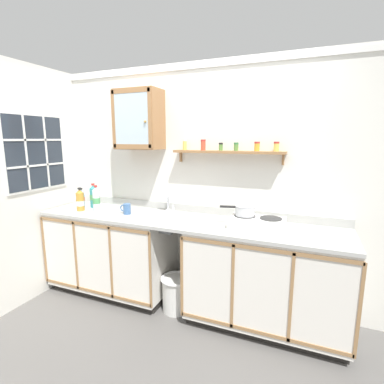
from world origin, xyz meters
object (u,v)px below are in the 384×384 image
(hot_plate_stove, at_px, (257,223))
(trash_bin, at_px, (176,293))
(sink, at_px, (161,218))
(wall_cabinet, at_px, (139,120))
(saucepan, at_px, (245,210))
(bottle_juice_amber_1, at_px, (80,201))
(mug, at_px, (127,209))
(bottle_detergent_teal_3, at_px, (94,196))
(bottle_water_clear_2, at_px, (96,199))
(bottle_water_blue_0, at_px, (82,199))

(hot_plate_stove, xyz_separation_m, trash_bin, (-0.74, -0.09, -0.78))
(sink, height_order, wall_cabinet, wall_cabinet)
(hot_plate_stove, relative_size, saucepan, 1.52)
(saucepan, relative_size, trash_bin, 0.89)
(trash_bin, bearing_deg, bottle_juice_amber_1, -179.37)
(mug, relative_size, wall_cabinet, 0.20)
(sink, relative_size, saucepan, 1.57)
(mug, bearing_deg, bottle_juice_amber_1, -173.31)
(saucepan, height_order, mug, saucepan)
(sink, bearing_deg, mug, -168.45)
(bottle_detergent_teal_3, distance_m, mug, 0.54)
(saucepan, bearing_deg, hot_plate_stove, -9.49)
(hot_plate_stove, distance_m, bottle_detergent_teal_3, 1.85)
(bottle_water_clear_2, height_order, trash_bin, bottle_water_clear_2)
(hot_plate_stove, bearing_deg, trash_bin, -172.86)
(saucepan, xyz_separation_m, bottle_juice_amber_1, (-1.76, -0.13, -0.03))
(saucepan, relative_size, bottle_water_clear_2, 1.12)
(bottle_water_blue_0, relative_size, trash_bin, 0.65)
(sink, distance_m, mug, 0.37)
(bottle_water_blue_0, distance_m, mug, 0.64)
(bottle_water_blue_0, distance_m, bottle_water_clear_2, 0.25)
(sink, distance_m, wall_cabinet, 1.03)
(mug, bearing_deg, bottle_detergent_teal_3, 167.89)
(bottle_water_clear_2, bearing_deg, wall_cabinet, 22.68)
(bottle_water_clear_2, height_order, mug, bottle_water_clear_2)
(bottle_water_blue_0, xyz_separation_m, bottle_detergent_teal_3, (0.12, 0.06, 0.02))
(sink, xyz_separation_m, wall_cabinet, (-0.30, 0.12, 0.98))
(sink, bearing_deg, bottle_detergent_teal_3, 177.45)
(bottle_water_blue_0, bearing_deg, hot_plate_stove, -0.31)
(bottle_water_clear_2, bearing_deg, sink, 4.90)
(hot_plate_stove, distance_m, saucepan, 0.15)
(saucepan, bearing_deg, wall_cabinet, 173.25)
(saucepan, height_order, bottle_water_blue_0, bottle_water_blue_0)
(bottle_water_clear_2, distance_m, wall_cabinet, 0.97)
(sink, xyz_separation_m, bottle_water_clear_2, (-0.75, -0.06, 0.15))
(bottle_water_blue_0, xyz_separation_m, bottle_water_clear_2, (0.24, -0.04, 0.02))
(saucepan, height_order, trash_bin, saucepan)
(bottle_water_blue_0, height_order, bottle_juice_amber_1, bottle_juice_amber_1)
(bottle_detergent_teal_3, height_order, mug, bottle_detergent_teal_3)
(trash_bin, bearing_deg, hot_plate_stove, 7.14)
(wall_cabinet, xyz_separation_m, trash_bin, (0.53, -0.25, -1.70))
(hot_plate_stove, xyz_separation_m, bottle_water_clear_2, (-1.72, -0.03, 0.08))
(bottle_water_clear_2, height_order, wall_cabinet, wall_cabinet)
(saucepan, bearing_deg, bottle_detergent_teal_3, 178.31)
(sink, bearing_deg, bottle_water_clear_2, -175.10)
(mug, height_order, trash_bin, mug)
(bottle_detergent_teal_3, xyz_separation_m, trash_bin, (1.11, -0.16, -0.86))
(bottle_juice_amber_1, bearing_deg, bottle_water_clear_2, 24.95)
(mug, bearing_deg, hot_plate_stove, 1.77)
(saucepan, bearing_deg, bottle_water_clear_2, -178.14)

